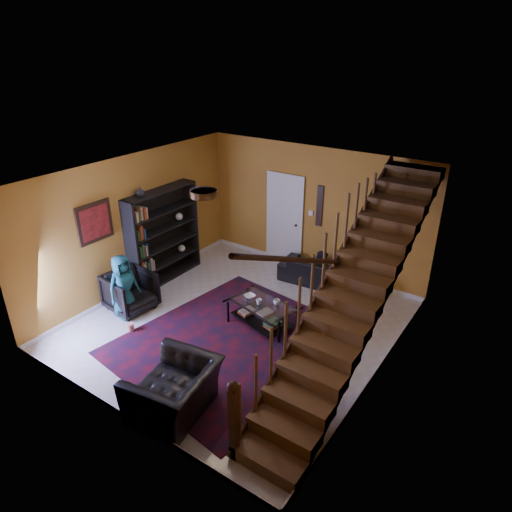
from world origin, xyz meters
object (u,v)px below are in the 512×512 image
Objects in this scene: armchair_left at (130,291)px; armchair_right at (174,391)px; sofa at (325,272)px; bookshelf at (164,237)px; coffee_table at (262,313)px.

armchair_left reaches higher than armchair_right.
sofa is 2.26× the size of armchair_left.
coffee_table is at bearing -7.10° from bookshelf.
coffee_table is (2.75, -0.34, -0.71)m from bookshelf.
sofa is 4.55m from armchair_right.
armchair_left is 2.59m from coffee_table.
armchair_right is at bearing -44.00° from bookshelf.
bookshelf reaches higher than sofa.
coffee_table is (-0.20, 2.51, -0.13)m from armchair_right.
bookshelf is at bearing 24.62° from sofa.
armchair_left is (-2.63, -3.03, 0.10)m from sofa.
bookshelf is 2.86m from coffee_table.
sofa is at bearing 29.68° from bookshelf.
armchair_left is 3.01m from armchair_right.
armchair_right is at bearing 84.54° from sofa.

